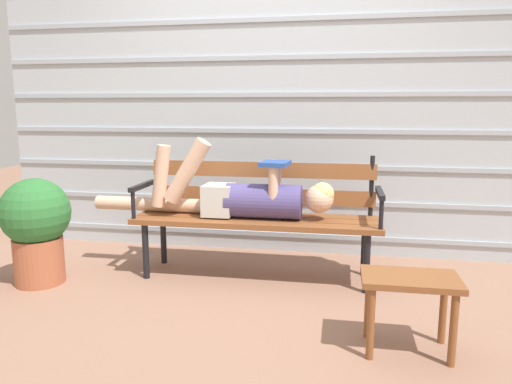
{
  "coord_description": "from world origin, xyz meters",
  "views": [
    {
      "loc": [
        0.56,
        -3.07,
        1.17
      ],
      "look_at": [
        0.0,
        0.06,
        0.6
      ],
      "focal_mm": 33.25,
      "sensor_mm": 36.0,
      "label": 1
    }
  ],
  "objects_px": {
    "potted_plant": "(36,225)",
    "park_bench": "(258,209)",
    "footstool": "(410,291)",
    "reclining_person": "(240,196)"
  },
  "relations": [
    {
      "from": "potted_plant",
      "to": "footstool",
      "type": "bearing_deg",
      "value": -12.35
    },
    {
      "from": "footstool",
      "to": "potted_plant",
      "type": "bearing_deg",
      "value": 167.65
    },
    {
      "from": "park_bench",
      "to": "footstool",
      "type": "height_order",
      "value": "park_bench"
    },
    {
      "from": "park_bench",
      "to": "footstool",
      "type": "bearing_deg",
      "value": -46.43
    },
    {
      "from": "park_bench",
      "to": "footstool",
      "type": "relative_size",
      "value": 3.71
    },
    {
      "from": "park_bench",
      "to": "reclining_person",
      "type": "relative_size",
      "value": 0.98
    },
    {
      "from": "potted_plant",
      "to": "park_bench",
      "type": "bearing_deg",
      "value": 17.44
    },
    {
      "from": "park_bench",
      "to": "potted_plant",
      "type": "xyz_separation_m",
      "value": [
        -1.42,
        -0.44,
        -0.07
      ]
    },
    {
      "from": "reclining_person",
      "to": "potted_plant",
      "type": "bearing_deg",
      "value": -163.9
    },
    {
      "from": "footstool",
      "to": "reclining_person",
      "type": "bearing_deg",
      "value": 138.89
    }
  ]
}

